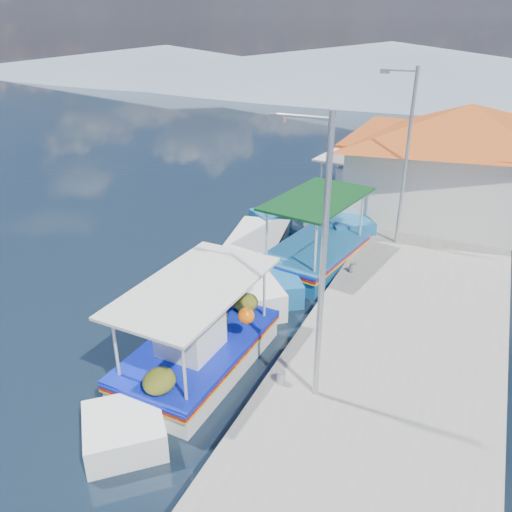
% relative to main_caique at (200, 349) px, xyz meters
% --- Properties ---
extents(ground, '(160.00, 160.00, 0.00)m').
position_rel_main_caique_xyz_m(ground, '(-1.51, -2.35, -0.50)').
color(ground, black).
rests_on(ground, ground).
extents(quay, '(5.00, 44.00, 0.50)m').
position_rel_main_caique_xyz_m(quay, '(4.39, 3.65, -0.25)').
color(quay, gray).
rests_on(quay, ground).
extents(bollards, '(0.20, 17.20, 0.30)m').
position_rel_main_caique_xyz_m(bollards, '(2.29, 2.90, 0.15)').
color(bollards, '#A5A8AD').
rests_on(bollards, quay).
extents(main_caique, '(2.48, 7.90, 2.60)m').
position_rel_main_caique_xyz_m(main_caique, '(0.00, 0.00, 0.00)').
color(main_caique, silver).
rests_on(main_caique, ground).
extents(caique_green_canopy, '(3.02, 7.47, 2.83)m').
position_rel_main_caique_xyz_m(caique_green_canopy, '(0.75, 6.51, -0.08)').
color(caique_green_canopy, '#185890').
rests_on(caique_green_canopy, ground).
extents(caique_blue_hull, '(2.57, 6.05, 1.09)m').
position_rel_main_caique_xyz_m(caique_blue_hull, '(-1.53, 6.79, -0.20)').
color(caique_blue_hull, '#185890').
rests_on(caique_blue_hull, ground).
extents(caique_far, '(3.04, 8.28, 2.92)m').
position_rel_main_caique_xyz_m(caique_far, '(0.57, 12.82, 0.04)').
color(caique_far, silver).
rests_on(caique_far, ground).
extents(harbor_building, '(10.49, 10.49, 4.40)m').
position_rel_main_caique_xyz_m(harbor_building, '(4.68, 12.65, 2.27)').
color(harbor_building, silver).
rests_on(harbor_building, quay).
extents(lamp_post_near, '(1.21, 0.14, 6.00)m').
position_rel_main_caique_xyz_m(lamp_post_near, '(2.99, -0.35, 3.35)').
color(lamp_post_near, '#A5A8AD').
rests_on(lamp_post_near, quay).
extents(lamp_post_far, '(1.21, 0.14, 6.00)m').
position_rel_main_caique_xyz_m(lamp_post_far, '(2.99, 8.65, 3.35)').
color(lamp_post_far, '#A5A8AD').
rests_on(lamp_post_far, quay).
extents(mountain_ridge, '(171.40, 96.00, 5.50)m').
position_rel_main_caique_xyz_m(mountain_ridge, '(5.03, 53.65, 1.54)').
color(mountain_ridge, slate).
rests_on(mountain_ridge, ground).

